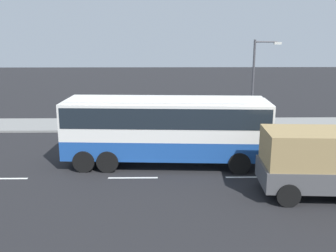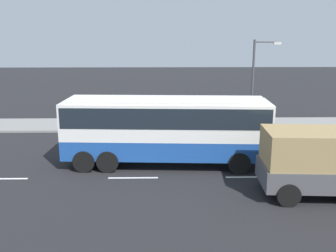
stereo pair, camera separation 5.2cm
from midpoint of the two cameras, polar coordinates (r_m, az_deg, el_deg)
ground_plane at (r=21.12m, az=-5.28°, el=-5.24°), size 120.00×120.00×0.00m
sidewalk_curb at (r=29.12m, az=-4.12°, el=0.20°), size 80.00×4.00×0.15m
coach_bus at (r=19.89m, az=-0.38°, el=0.21°), size 10.67×3.24×3.54m
pedestrian_near_curb at (r=28.82m, az=-4.61°, el=2.28°), size 0.32×0.32×1.76m
street_lamp at (r=27.67m, az=12.87°, el=7.01°), size 1.89×0.24×6.24m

